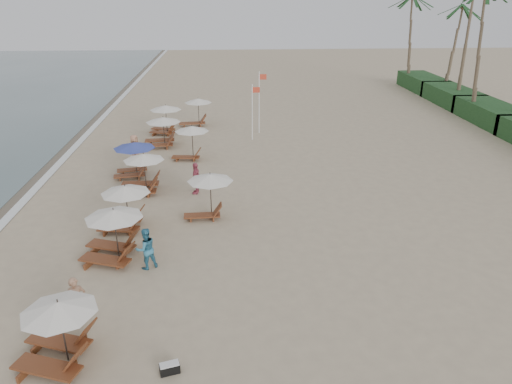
{
  "coord_description": "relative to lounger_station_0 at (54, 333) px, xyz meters",
  "views": [
    {
      "loc": [
        -0.42,
        -16.58,
        10.26
      ],
      "look_at": [
        1.0,
        4.94,
        1.3
      ],
      "focal_mm": 33.84,
      "sensor_mm": 36.0,
      "label": 1
    }
  ],
  "objects": [
    {
      "name": "inland_station_1",
      "position": [
        2.82,
        18.77,
        0.43
      ],
      "size": [
        2.59,
        2.24,
        2.22
      ],
      "color": "brown",
      "rests_on": "ground"
    },
    {
      "name": "beachgoer_far_b",
      "position": [
        -0.66,
        18.2,
        -0.07
      ],
      "size": [
        0.8,
        1.04,
        1.9
      ],
      "primitive_type": "imported",
      "rotation": [
        0.0,
        0.0,
        1.33
      ],
      "color": "#AF7A5F",
      "rests_on": "ground"
    },
    {
      "name": "flag_pole_near",
      "position": [
        7.22,
        23.08,
        1.28
      ],
      "size": [
        0.59,
        0.08,
        4.13
      ],
      "color": "silver",
      "rests_on": "ground"
    },
    {
      "name": "beachgoer_far_a",
      "position": [
        3.5,
        12.87,
        -0.13
      ],
      "size": [
        0.63,
        1.11,
        1.78
      ],
      "primitive_type": "imported",
      "rotation": [
        0.0,
        0.0,
        4.52
      ],
      "color": "#AE455A",
      "rests_on": "ground"
    },
    {
      "name": "inland_station_0",
      "position": [
        4.22,
        9.72,
        0.46
      ],
      "size": [
        2.53,
        2.24,
        2.22
      ],
      "color": "brown",
      "rests_on": "ground"
    },
    {
      "name": "duffel_bag",
      "position": [
        3.37,
        -0.72,
        -0.86
      ],
      "size": [
        0.64,
        0.43,
        0.32
      ],
      "color": "black",
      "rests_on": "ground"
    },
    {
      "name": "lounger_station_1",
      "position": [
        0.34,
        6.04,
        0.07
      ],
      "size": [
        2.77,
        2.6,
        2.21
      ],
      "color": "brown",
      "rests_on": "ground"
    },
    {
      "name": "beachgoer_mid_a",
      "position": [
        1.9,
        5.19,
        -0.15
      ],
      "size": [
        1.06,
        0.98,
        1.74
      ],
      "primitive_type": "imported",
      "rotation": [
        0.0,
        0.0,
        3.64
      ],
      "color": "teal",
      "rests_on": "ground"
    },
    {
      "name": "beachgoer_near",
      "position": [
        0.13,
        1.83,
        -0.17
      ],
      "size": [
        0.74,
        0.65,
        1.7
      ],
      "primitive_type": "imported",
      "rotation": [
        0.0,
        0.0,
        0.47
      ],
      "color": "#AA7B5C",
      "rests_on": "ground"
    },
    {
      "name": "lounger_station_2",
      "position": [
        0.33,
        8.81,
        0.08
      ],
      "size": [
        2.55,
        2.25,
        2.13
      ],
      "color": "brown",
      "rests_on": "ground"
    },
    {
      "name": "wet_sand_band",
      "position": [
        -6.93,
        14.76,
        -1.02
      ],
      "size": [
        3.2,
        140.0,
        0.01
      ],
      "primitive_type": "cube",
      "color": "#6B5E4C",
      "rests_on": "ground"
    },
    {
      "name": "flag_pole_far",
      "position": [
        7.86,
        24.99,
        1.6
      ],
      "size": [
        0.59,
        0.08,
        4.74
      ],
      "color": "silver",
      "rests_on": "ground"
    },
    {
      "name": "lounger_station_5",
      "position": [
        0.54,
        21.89,
        0.04
      ],
      "size": [
        2.82,
        2.46,
        2.11
      ],
      "color": "brown",
      "rests_on": "ground"
    },
    {
      "name": "foam_line",
      "position": [
        -5.63,
        14.76,
        -1.01
      ],
      "size": [
        0.5,
        140.0,
        0.02
      ],
      "primitive_type": "cube",
      "color": "white",
      "rests_on": "ground"
    },
    {
      "name": "lounger_station_6",
      "position": [
        0.43,
        25.25,
        0.21
      ],
      "size": [
        2.62,
        2.43,
        2.23
      ],
      "color": "brown",
      "rests_on": "ground"
    },
    {
      "name": "lounger_station_3",
      "position": [
        0.45,
        13.27,
        0.02
      ],
      "size": [
        2.64,
        2.23,
        2.2
      ],
      "color": "brown",
      "rests_on": "ground"
    },
    {
      "name": "inland_station_2",
      "position": [
        2.74,
        27.5,
        0.27
      ],
      "size": [
        2.85,
        2.24,
        2.22
      ],
      "color": "brown",
      "rests_on": "ground"
    },
    {
      "name": "ground",
      "position": [
        5.57,
        4.76,
        -1.02
      ],
      "size": [
        160.0,
        160.0,
        0.0
      ],
      "primitive_type": "plane",
      "color": "tan",
      "rests_on": "ground"
    },
    {
      "name": "lounger_station_0",
      "position": [
        0.0,
        0.0,
        0.0
      ],
      "size": [
        2.66,
        2.53,
        2.1
      ],
      "color": "brown",
      "rests_on": "ground"
    },
    {
      "name": "lounger_station_4",
      "position": [
        -0.39,
        15.81,
        0.18
      ],
      "size": [
        2.6,
        2.46,
        2.11
      ],
      "color": "brown",
      "rests_on": "ground"
    }
  ]
}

